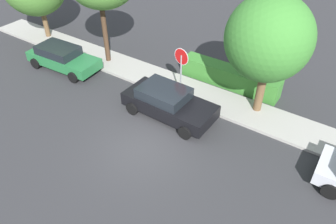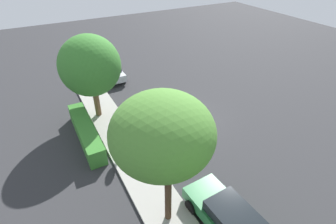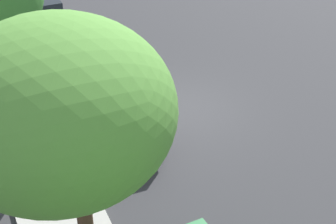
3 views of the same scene
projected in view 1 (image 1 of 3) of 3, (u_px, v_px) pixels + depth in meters
ground_plane at (144, 146)px, 14.19m from camera, size 60.00×60.00×0.00m
sidewalk_curb at (197, 94)px, 17.18m from camera, size 32.00×2.07×0.14m
stop_sign at (181, 64)px, 15.93m from camera, size 0.85×0.14×2.76m
parked_car_black at (168, 102)px, 15.46m from camera, size 4.48×2.19×1.43m
parked_car_green at (62, 57)px, 18.96m from camera, size 4.47×2.12×1.35m
street_tree_near_corner at (269, 39)px, 13.87m from camera, size 3.78×3.78×5.73m
front_yard_hedge at (230, 77)px, 17.61m from camera, size 5.47×0.95×1.07m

